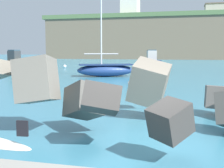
{
  "coord_description": "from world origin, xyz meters",
  "views": [
    {
      "loc": [
        1.04,
        -6.39,
        2.17
      ],
      "look_at": [
        -0.67,
        0.5,
        1.4
      ],
      "focal_mm": 47.86,
      "sensor_mm": 36.0,
      "label": 1
    }
  ],
  "objects_px": {
    "boat_mid_left": "(16,64)",
    "station_building_central": "(130,7)",
    "boat_near_left": "(106,70)",
    "boat_mid_centre": "(152,62)",
    "station_building_west": "(215,11)",
    "mooring_buoy_inner": "(65,66)"
  },
  "relations": [
    {
      "from": "boat_mid_centre",
      "to": "boat_mid_left",
      "type": "bearing_deg",
      "value": -150.66
    },
    {
      "from": "boat_mid_left",
      "to": "boat_near_left",
      "type": "bearing_deg",
      "value": -25.27
    },
    {
      "from": "station_building_west",
      "to": "station_building_central",
      "type": "relative_size",
      "value": 1.08
    },
    {
      "from": "boat_near_left",
      "to": "mooring_buoy_inner",
      "type": "relative_size",
      "value": 17.5
    },
    {
      "from": "boat_near_left",
      "to": "boat_mid_centre",
      "type": "height_order",
      "value": "boat_near_left"
    },
    {
      "from": "boat_mid_left",
      "to": "station_building_central",
      "type": "relative_size",
      "value": 0.67
    },
    {
      "from": "boat_mid_centre",
      "to": "station_building_central",
      "type": "bearing_deg",
      "value": 103.64
    },
    {
      "from": "boat_near_left",
      "to": "station_building_west",
      "type": "distance_m",
      "value": 79.36
    },
    {
      "from": "boat_near_left",
      "to": "boat_mid_left",
      "type": "bearing_deg",
      "value": 154.73
    },
    {
      "from": "station_building_west",
      "to": "station_building_central",
      "type": "distance_m",
      "value": 27.7
    },
    {
      "from": "boat_near_left",
      "to": "station_building_west",
      "type": "height_order",
      "value": "station_building_west"
    },
    {
      "from": "station_building_central",
      "to": "mooring_buoy_inner",
      "type": "bearing_deg",
      "value": -88.83
    },
    {
      "from": "boat_mid_left",
      "to": "station_building_central",
      "type": "xyz_separation_m",
      "value": [
        2.44,
        59.72,
        14.94
      ]
    },
    {
      "from": "station_building_central",
      "to": "station_building_west",
      "type": "bearing_deg",
      "value": 23.12
    },
    {
      "from": "boat_near_left",
      "to": "boat_mid_centre",
      "type": "xyz_separation_m",
      "value": [
        2.46,
        14.25,
        0.16
      ]
    },
    {
      "from": "station_building_central",
      "to": "boat_mid_left",
      "type": "bearing_deg",
      "value": -92.34
    },
    {
      "from": "boat_near_left",
      "to": "station_building_central",
      "type": "bearing_deg",
      "value": 98.67
    },
    {
      "from": "boat_near_left",
      "to": "mooring_buoy_inner",
      "type": "xyz_separation_m",
      "value": [
        -8.9,
        11.95,
        -0.4
      ]
    },
    {
      "from": "boat_mid_left",
      "to": "boat_mid_centre",
      "type": "distance_m",
      "value": 17.09
    },
    {
      "from": "boat_mid_centre",
      "to": "mooring_buoy_inner",
      "type": "height_order",
      "value": "boat_mid_centre"
    },
    {
      "from": "mooring_buoy_inner",
      "to": "station_building_central",
      "type": "xyz_separation_m",
      "value": [
        -1.1,
        53.64,
        15.47
      ]
    },
    {
      "from": "boat_near_left",
      "to": "boat_mid_centre",
      "type": "bearing_deg",
      "value": 80.21
    }
  ]
}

